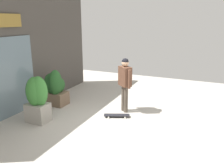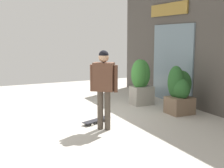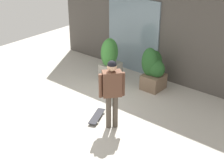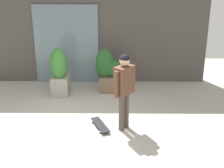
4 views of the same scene
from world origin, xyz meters
name	(u,v)px [view 4 (image 4 of 4)]	position (x,y,z in m)	size (l,w,h in m)	color
ground_plane	(77,135)	(0.00, 0.00, 0.00)	(12.00, 12.00, 0.00)	#B2ADA3
building_facade	(87,20)	(-0.03, 3.49, 1.90)	(7.21, 0.31, 3.85)	#4C4742
skateboarder	(124,84)	(1.03, 0.30, 1.06)	(0.48, 0.50, 1.73)	#4C4238
skateboard	(100,125)	(0.50, 0.35, 0.06)	(0.49, 0.80, 0.08)	black
planter_box_left	(107,69)	(0.61, 2.67, 0.63)	(0.73, 0.73, 1.26)	brown
planter_box_right	(59,70)	(-0.72, 2.28, 0.74)	(0.51, 0.66, 1.36)	gray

